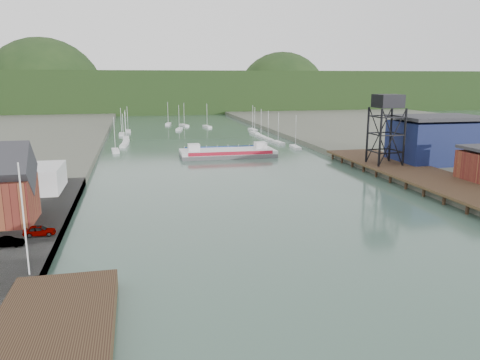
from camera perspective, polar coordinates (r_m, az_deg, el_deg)
name	(u,v)px	position (r m, az deg, el deg)	size (l,w,h in m)	color
ground	(361,300)	(50.07, 14.54, -13.95)	(600.00, 600.00, 0.00)	#324E45
west_stage	(55,324)	(45.49, -21.60, -16.02)	(10.00, 18.00, 1.80)	black
east_pier	(424,176)	(104.75, 21.55, 0.51)	(14.00, 70.00, 2.45)	black
white_shed	(10,179)	(94.18, -26.25, 0.06)	(18.00, 12.00, 4.50)	silver
flagpole	(24,220)	(52.94, -24.85, -4.45)	(0.16, 0.16, 12.00)	silver
lift_tower	(388,105)	(112.92, 17.56, 8.66)	(6.50, 6.50, 16.00)	black
blue_shed	(437,140)	(123.46, 22.89, 4.52)	(20.50, 14.50, 11.30)	#0D153B
marina_sailboats	(193,135)	(180.68, -5.74, 5.49)	(57.71, 92.65, 0.90)	silver
distant_hills	(159,94)	(341.62, -9.86, 10.28)	(500.00, 120.00, 80.00)	black
chain_ferry	(228,153)	(132.47, -1.52, 3.36)	(26.70, 11.16, 3.83)	#525254
car_west_a	(39,230)	(66.97, -23.26, -5.67)	(1.62, 4.04, 1.38)	#999999
car_west_b	(9,242)	(64.35, -26.38, -6.78)	(1.24, 3.55, 1.17)	#999999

